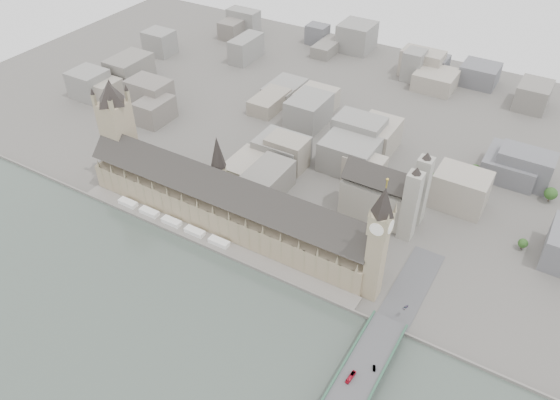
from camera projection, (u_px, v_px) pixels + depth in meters
The scene contains 15 objects.
ground at pixel (215, 236), 458.25m from camera, with size 900.00×900.00×0.00m, color #595651.
river_thames at pixel (61, 386), 347.43m from camera, with size 600.00×600.00×0.00m, color #434E46.
embankment_wall at pixel (204, 246), 447.24m from camera, with size 600.00×1.50×3.00m, color slate.
river_terrace at pixel (209, 241), 452.59m from camera, with size 270.00×15.00×2.00m, color slate.
terrace_tents at pixel (172, 222), 467.07m from camera, with size 118.00×7.00×4.00m.
palace_of_westminster at pixel (226, 203), 457.33m from camera, with size 265.00×40.73×55.44m.
elizabeth_tower at pixel (379, 237), 372.15m from camera, with size 17.00×17.00×107.50m.
victoria_tower at pixel (117, 127), 490.15m from camera, with size 30.00×30.00×100.00m.
central_tower at pixel (218, 161), 443.61m from camera, with size 13.00×13.00×48.00m.
westminster_abbey at pixel (385, 195), 462.00m from camera, with size 68.00×36.00×64.00m.
city_skyline_inland at pixel (343, 97), 610.95m from camera, with size 720.00×360.00×38.00m, color gray, non-canonical shape.
park_trees at pixel (244, 188), 497.87m from camera, with size 110.00×30.00×15.00m, color #25491A, non-canonical shape.
red_bus_north at pixel (351, 377), 339.54m from camera, with size 2.34×10.00×2.79m, color red.
car_silver at pixel (374, 368), 345.28m from camera, with size 1.59×4.57×1.51m, color gray.
car_approach at pixel (405, 307), 384.13m from camera, with size 1.92×4.73×1.37m, color gray.
Camera 1 is at (221.08, -263.13, 309.60)m, focal length 35.00 mm.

